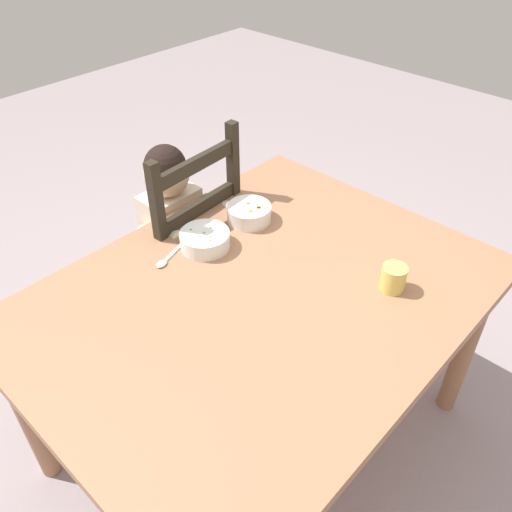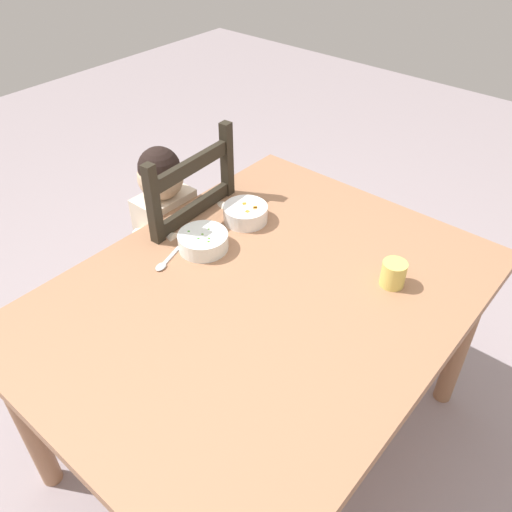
% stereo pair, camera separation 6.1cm
% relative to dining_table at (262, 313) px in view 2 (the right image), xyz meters
% --- Properties ---
extents(ground_plane, '(8.00, 8.00, 0.00)m').
position_rel_dining_table_xyz_m(ground_plane, '(0.00, 0.00, -0.67)').
color(ground_plane, gray).
extents(dining_table, '(1.41, 1.08, 0.76)m').
position_rel_dining_table_xyz_m(dining_table, '(0.00, 0.00, 0.00)').
color(dining_table, '#A06F4F').
rests_on(dining_table, ground).
extents(dining_chair, '(0.45, 0.45, 1.05)m').
position_rel_dining_table_xyz_m(dining_chair, '(0.15, 0.59, -0.18)').
color(dining_chair, black).
rests_on(dining_chair, ground).
extents(child_figure, '(0.32, 0.31, 0.98)m').
position_rel_dining_table_xyz_m(child_figure, '(0.15, 0.58, -0.02)').
color(child_figure, beige).
rests_on(child_figure, ground).
extents(bowl_of_peas, '(0.17, 0.17, 0.06)m').
position_rel_dining_table_xyz_m(bowl_of_peas, '(0.04, 0.29, 0.12)').
color(bowl_of_peas, white).
rests_on(bowl_of_peas, dining_table).
extents(bowl_of_carrots, '(0.16, 0.16, 0.06)m').
position_rel_dining_table_xyz_m(bowl_of_carrots, '(0.26, 0.29, 0.12)').
color(bowl_of_carrots, white).
rests_on(bowl_of_carrots, dining_table).
extents(spoon, '(0.14, 0.06, 0.01)m').
position_rel_dining_table_xyz_m(spoon, '(-0.10, 0.33, 0.10)').
color(spoon, silver).
rests_on(spoon, dining_table).
extents(drinking_cup, '(0.08, 0.08, 0.08)m').
position_rel_dining_table_xyz_m(drinking_cup, '(0.29, -0.28, 0.13)').
color(drinking_cup, '#DAC65E').
rests_on(drinking_cup, dining_table).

